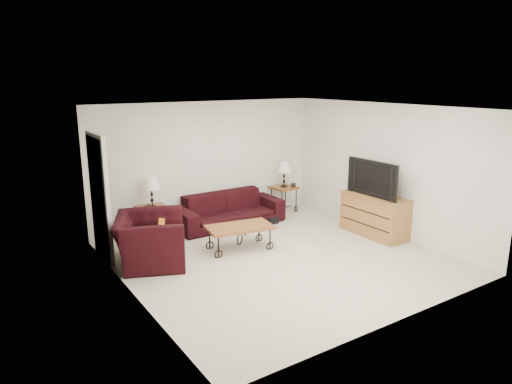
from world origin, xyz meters
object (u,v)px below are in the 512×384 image
Objects in this scene: armchair at (150,240)px; backpack at (271,218)px; lamp_left at (152,192)px; television at (376,178)px; side_table_left at (153,222)px; side_table_right at (284,199)px; lamp_right at (284,174)px; tv_stand at (375,215)px; sofa at (229,209)px; coffee_table at (240,237)px.

armchair is 2.72m from backpack.
lamp_left is 4.23m from television.
side_table_right is (3.09, 0.00, -0.01)m from side_table_left.
lamp_right is 1.38m from backpack.
tv_stand is (0.50, -2.25, -0.46)m from lamp_right.
sofa is at bearing -135.80° from television.
tv_stand is at bearing -32.09° from lamp_left.
armchair is at bearing -167.81° from backpack.
television reaches higher than side_table_left.
television is (2.54, -0.76, 0.91)m from coffee_table.
tv_stand reaches higher than sofa.
coffee_table is at bearing -145.94° from backpack.
side_table_left is at bearing 124.55° from coffee_table.
lamp_right reaches higher than side_table_left.
armchair reaches higher than coffee_table.
armchair reaches higher than tv_stand.
lamp_left is at bearing 147.91° from tv_stand.
backpack is (2.68, 0.43, -0.19)m from armchair.
television is (4.08, -1.02, 0.73)m from armchair.
lamp_right is 0.44× the size of tv_stand.
lamp_left reaches higher than tv_stand.
coffee_table is 2.81m from television.
coffee_table is (1.02, -1.49, -0.66)m from lamp_left.
side_table_left is 2.31m from backpack.
sofa is 1.55m from side_table_right.
lamp_right is at bearing 6.68° from sofa.
armchair is (-3.61, -1.23, 0.11)m from side_table_right.
television reaches higher than side_table_right.
tv_stand is at bearing -77.56° from lamp_right.
television is at bearing -78.05° from lamp_right.
side_table_left is 1.00× the size of lamp_left.
armchair is (-3.61, -1.23, -0.46)m from lamp_right.
lamp_left is 4.26m from tv_stand.
side_table_left is at bearing -180.00° from side_table_right.
sofa is 3.87× the size of side_table_left.
lamp_right is 1.36× the size of backpack.
coffee_table is at bearing -144.29° from lamp_right.
lamp_left is 0.44× the size of tv_stand.
tv_stand is (3.59, -2.25, 0.10)m from side_table_left.
lamp_right is at bearing 43.98° from backpack.
tv_stand reaches higher than side_table_right.
side_table_right reaches higher than backpack.
coffee_table is 0.93× the size of armchair.
side_table_right is 0.49× the size of television.
lamp_right is at bearing 35.71° from coffee_table.
television reaches higher than armchair.
lamp_left reaches higher than coffee_table.
coffee_table is at bearing -76.71° from armchair.
side_table_left is 1.02× the size of lamp_right.
tv_stand is 3.13× the size of backpack.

